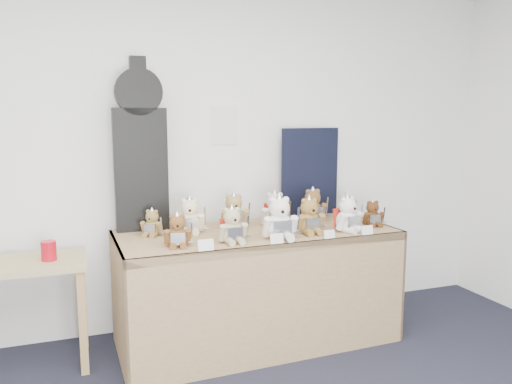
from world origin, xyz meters
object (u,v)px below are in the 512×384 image
object	(u,v)px
teddy_front_end	(373,214)
teddy_back_centre_left	(234,213)
display_table	(262,257)
red_cup	(49,251)
teddy_front_far_left	(178,232)
teddy_front_right	(310,217)
teddy_back_far_left	(152,224)
teddy_back_end	(347,207)
side_table	(15,281)
guitar_case	(140,147)
teddy_front_left	(232,227)
teddy_front_centre	(280,220)
teddy_back_centre_right	(275,211)
teddy_back_right	(313,207)
teddy_back_left	(190,217)
teddy_front_far_right	(348,216)

from	to	relation	value
teddy_front_end	teddy_back_centre_left	bearing A→B (deg)	172.35
display_table	teddy_back_centre_left	distance (m)	0.39
red_cup	teddy_front_far_left	bearing A→B (deg)	-22.70
teddy_front_right	teddy_back_centre_left	distance (m)	0.57
teddy_back_far_left	teddy_front_far_left	bearing A→B (deg)	-42.56
teddy_front_far_left	teddy_back_end	bearing A→B (deg)	25.18
teddy_front_end	teddy_back_centre_left	size ratio (longest dim) A/B	0.76
red_cup	teddy_back_centre_left	bearing A→B (deg)	2.98
side_table	guitar_case	world-z (taller)	guitar_case
teddy_front_left	teddy_front_centre	size ratio (longest dim) A/B	0.81
side_table	guitar_case	xyz separation A→B (m)	(0.84, 0.20, 0.83)
teddy_back_centre_right	teddy_back_right	world-z (taller)	teddy_back_centre_right
teddy_back_left	teddy_front_centre	bearing A→B (deg)	-24.09
teddy_back_centre_left	teddy_back_centre_right	size ratio (longest dim) A/B	0.98
guitar_case	teddy_front_centre	bearing A→B (deg)	-34.87
teddy_front_centre	teddy_back_far_left	bearing A→B (deg)	160.54
teddy_back_centre_right	display_table	bearing A→B (deg)	-122.46
teddy_front_right	side_table	bearing A→B (deg)	170.92
teddy_front_left	teddy_front_centre	bearing A→B (deg)	-4.48
teddy_front_centre	teddy_front_left	bearing A→B (deg)	-175.69
display_table	teddy_front_right	xyz separation A→B (m)	(0.32, -0.11, 0.29)
teddy_back_far_left	display_table	bearing A→B (deg)	15.65
display_table	teddy_back_centre_left	world-z (taller)	teddy_back_centre_left
teddy_front_far_left	teddy_back_far_left	world-z (taller)	teddy_front_far_left
side_table	teddy_back_left	size ratio (longest dim) A/B	3.07
display_table	teddy_front_left	size ratio (longest dim) A/B	7.53
teddy_front_end	teddy_back_far_left	bearing A→B (deg)	179.38
teddy_back_centre_right	teddy_back_end	world-z (taller)	teddy_back_centre_right
teddy_front_centre	teddy_front_far_right	distance (m)	0.55
display_table	teddy_back_far_left	distance (m)	0.81
red_cup	teddy_back_far_left	world-z (taller)	teddy_back_far_left
teddy_front_far_left	teddy_front_centre	xyz separation A→B (m)	(0.69, -0.03, 0.04)
side_table	teddy_back_end	distance (m)	2.47
display_table	teddy_front_far_left	world-z (taller)	teddy_front_far_left
teddy_front_centre	teddy_back_left	size ratio (longest dim) A/B	1.15
teddy_back_centre_left	teddy_back_right	world-z (taller)	teddy_back_right
red_cup	teddy_front_far_left	size ratio (longest dim) A/B	0.53
teddy_back_end	guitar_case	bearing A→B (deg)	155.31
red_cup	teddy_back_centre_left	xyz separation A→B (m)	(1.28, 0.07, 0.16)
teddy_front_left	teddy_back_far_left	size ratio (longest dim) A/B	1.28
teddy_back_centre_left	teddy_front_left	bearing A→B (deg)	-107.86
teddy_front_far_left	side_table	bearing A→B (deg)	169.05
teddy_back_left	teddy_back_centre_left	bearing A→B (deg)	18.74
display_table	teddy_front_far_right	world-z (taller)	teddy_front_far_right
teddy_front_far_right	teddy_front_far_left	bearing A→B (deg)	162.77
guitar_case	teddy_back_left	size ratio (longest dim) A/B	4.29
teddy_back_right	teddy_back_end	size ratio (longest dim) A/B	1.27
teddy_back_left	teddy_back_end	xyz separation A→B (m)	(1.30, 0.07, -0.02)
side_table	teddy_back_right	xyz separation A→B (m)	(2.15, 0.06, 0.35)
guitar_case	red_cup	world-z (taller)	guitar_case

